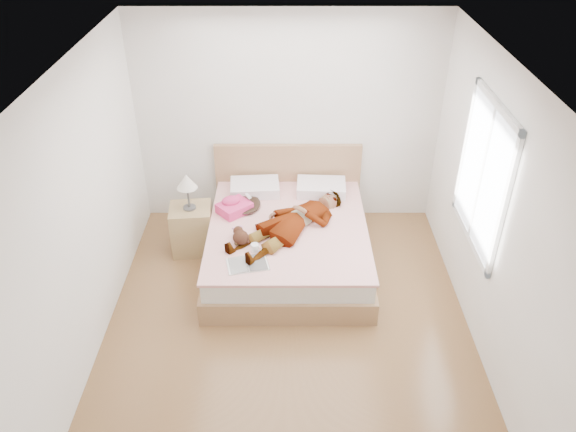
{
  "coord_description": "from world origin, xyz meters",
  "views": [
    {
      "loc": [
        -0.0,
        -4.17,
        3.98
      ],
      "look_at": [
        0.0,
        0.85,
        0.7
      ],
      "focal_mm": 35.0,
      "sensor_mm": 36.0,
      "label": 1
    }
  ],
  "objects_px": {
    "plush_toy": "(240,236)",
    "bed": "(288,238)",
    "coffee_mug": "(255,248)",
    "magazine": "(248,264)",
    "woman": "(292,219)",
    "phone": "(248,196)",
    "nightstand": "(192,226)",
    "towel": "(234,206)"
  },
  "relations": [
    {
      "from": "phone",
      "to": "plush_toy",
      "type": "distance_m",
      "value": 0.68
    },
    {
      "from": "woman",
      "to": "coffee_mug",
      "type": "height_order",
      "value": "woman"
    },
    {
      "from": "bed",
      "to": "plush_toy",
      "type": "xyz_separation_m",
      "value": [
        -0.5,
        -0.4,
        0.31
      ]
    },
    {
      "from": "bed",
      "to": "towel",
      "type": "distance_m",
      "value": 0.72
    },
    {
      "from": "woman",
      "to": "coffee_mug",
      "type": "relative_size",
      "value": 13.13
    },
    {
      "from": "woman",
      "to": "towel",
      "type": "relative_size",
      "value": 3.64
    },
    {
      "from": "bed",
      "to": "nightstand",
      "type": "distance_m",
      "value": 1.13
    },
    {
      "from": "towel",
      "to": "nightstand",
      "type": "xyz_separation_m",
      "value": [
        -0.5,
        -0.02,
        -0.25
      ]
    },
    {
      "from": "nightstand",
      "to": "woman",
      "type": "bearing_deg",
      "value": -14.33
    },
    {
      "from": "magazine",
      "to": "coffee_mug",
      "type": "xyz_separation_m",
      "value": [
        0.06,
        0.22,
        0.04
      ]
    },
    {
      "from": "bed",
      "to": "plush_toy",
      "type": "bearing_deg",
      "value": -141.56
    },
    {
      "from": "magazine",
      "to": "coffee_mug",
      "type": "distance_m",
      "value": 0.23
    },
    {
      "from": "woman",
      "to": "plush_toy",
      "type": "height_order",
      "value": "woman"
    },
    {
      "from": "phone",
      "to": "plush_toy",
      "type": "height_order",
      "value": "phone"
    },
    {
      "from": "woman",
      "to": "bed",
      "type": "xyz_separation_m",
      "value": [
        -0.04,
        0.12,
        -0.35
      ]
    },
    {
      "from": "phone",
      "to": "coffee_mug",
      "type": "distance_m",
      "value": 0.86
    },
    {
      "from": "phone",
      "to": "bed",
      "type": "distance_m",
      "value": 0.66
    },
    {
      "from": "bed",
      "to": "towel",
      "type": "bearing_deg",
      "value": 162.43
    },
    {
      "from": "towel",
      "to": "magazine",
      "type": "distance_m",
      "value": 1.01
    },
    {
      "from": "woman",
      "to": "bed",
      "type": "distance_m",
      "value": 0.37
    },
    {
      "from": "woman",
      "to": "coffee_mug",
      "type": "distance_m",
      "value": 0.59
    },
    {
      "from": "phone",
      "to": "plush_toy",
      "type": "bearing_deg",
      "value": -141.05
    },
    {
      "from": "woman",
      "to": "towel",
      "type": "xyz_separation_m",
      "value": [
        -0.66,
        0.32,
        -0.04
      ]
    },
    {
      "from": "bed",
      "to": "nightstand",
      "type": "bearing_deg",
      "value": 171.11
    },
    {
      "from": "magazine",
      "to": "nightstand",
      "type": "height_order",
      "value": "nightstand"
    },
    {
      "from": "bed",
      "to": "phone",
      "type": "bearing_deg",
      "value": 148.63
    },
    {
      "from": "woman",
      "to": "phone",
      "type": "distance_m",
      "value": 0.64
    },
    {
      "from": "phone",
      "to": "coffee_mug",
      "type": "xyz_separation_m",
      "value": [
        0.12,
        -0.84,
        -0.11
      ]
    },
    {
      "from": "coffee_mug",
      "to": "nightstand",
      "type": "height_order",
      "value": "nightstand"
    },
    {
      "from": "towel",
      "to": "magazine",
      "type": "relative_size",
      "value": 0.98
    },
    {
      "from": "magazine",
      "to": "coffee_mug",
      "type": "bearing_deg",
      "value": 73.65
    },
    {
      "from": "coffee_mug",
      "to": "plush_toy",
      "type": "bearing_deg",
      "value": 134.29
    },
    {
      "from": "towel",
      "to": "magazine",
      "type": "xyz_separation_m",
      "value": [
        0.22,
        -0.98,
        -0.07
      ]
    },
    {
      "from": "plush_toy",
      "to": "bed",
      "type": "bearing_deg",
      "value": 38.44
    },
    {
      "from": "phone",
      "to": "magazine",
      "type": "bearing_deg",
      "value": -134.38
    },
    {
      "from": "towel",
      "to": "magazine",
      "type": "bearing_deg",
      "value": -77.57
    },
    {
      "from": "coffee_mug",
      "to": "bed",
      "type": "bearing_deg",
      "value": 59.04
    },
    {
      "from": "magazine",
      "to": "nightstand",
      "type": "bearing_deg",
      "value": 126.66
    },
    {
      "from": "phone",
      "to": "towel",
      "type": "distance_m",
      "value": 0.2
    },
    {
      "from": "bed",
      "to": "magazine",
      "type": "distance_m",
      "value": 0.92
    },
    {
      "from": "towel",
      "to": "nightstand",
      "type": "height_order",
      "value": "nightstand"
    },
    {
      "from": "bed",
      "to": "towel",
      "type": "height_order",
      "value": "bed"
    }
  ]
}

